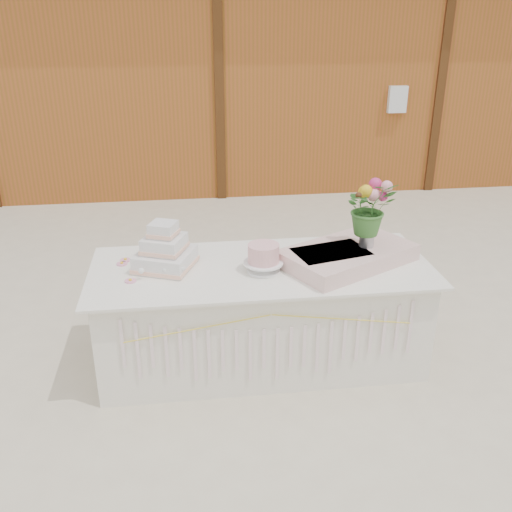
{
  "coord_description": "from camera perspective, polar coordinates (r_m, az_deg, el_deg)",
  "views": [
    {
      "loc": [
        -0.51,
        -3.61,
        2.45
      ],
      "look_at": [
        0.0,
        0.3,
        0.72
      ],
      "focal_mm": 40.0,
      "sensor_mm": 36.0,
      "label": 1
    }
  ],
  "objects": [
    {
      "name": "satin_runner",
      "position": [
        4.1,
        9.15,
        0.08
      ],
      "size": [
        1.06,
        0.91,
        0.12
      ],
      "primitive_type": "cube",
      "rotation": [
        0.0,
        0.0,
        0.49
      ],
      "color": "beige",
      "rests_on": "cake_table"
    },
    {
      "name": "flower_vase",
      "position": [
        4.1,
        11.03,
        1.9
      ],
      "size": [
        0.1,
        0.1,
        0.14
      ],
      "primitive_type": "cylinder",
      "color": "#ACACB1",
      "rests_on": "satin_runner"
    },
    {
      "name": "barn",
      "position": [
        9.65,
        -4.68,
        19.03
      ],
      "size": [
        12.6,
        4.6,
        3.3
      ],
      "color": "#93461E",
      "rests_on": "ground"
    },
    {
      "name": "cake_table",
      "position": [
        4.18,
        0.54,
        -5.85
      ],
      "size": [
        2.4,
        1.0,
        0.77
      ],
      "color": "white",
      "rests_on": "ground"
    },
    {
      "name": "loose_flowers",
      "position": [
        4.05,
        -12.89,
        -1.28
      ],
      "size": [
        0.21,
        0.39,
        0.02
      ],
      "primitive_type": null,
      "rotation": [
        0.0,
        0.0,
        0.15
      ],
      "color": "pink",
      "rests_on": "cake_table"
    },
    {
      "name": "bouquet",
      "position": [
        4.01,
        11.33,
        5.43
      ],
      "size": [
        0.39,
        0.34,
        0.39
      ],
      "primitive_type": "imported",
      "rotation": [
        0.0,
        0.0,
        0.12
      ],
      "color": "#356C2B",
      "rests_on": "flower_vase"
    },
    {
      "name": "wedding_cake",
      "position": [
        4.0,
        -9.1,
        0.34
      ],
      "size": [
        0.48,
        0.48,
        0.34
      ],
      "rotation": [
        0.0,
        0.0,
        -0.39
      ],
      "color": "silver",
      "rests_on": "cake_table"
    },
    {
      "name": "pink_cake_stand",
      "position": [
        3.9,
        0.75,
        -0.05
      ],
      "size": [
        0.27,
        0.27,
        0.2
      ],
      "color": "white",
      "rests_on": "cake_table"
    },
    {
      "name": "ground",
      "position": [
        4.39,
        0.51,
        -10.22
      ],
      "size": [
        80.0,
        80.0,
        0.0
      ],
      "primitive_type": "plane",
      "color": "beige",
      "rests_on": "ground"
    }
  ]
}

